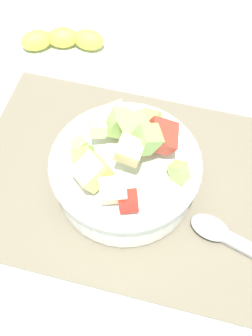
% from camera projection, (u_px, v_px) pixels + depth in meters
% --- Properties ---
extents(ground_plane, '(2.40, 2.40, 0.00)m').
position_uv_depth(ground_plane, '(127.00, 182.00, 0.74)').
color(ground_plane, silver).
extents(placemat, '(0.46, 0.33, 0.01)m').
position_uv_depth(placemat, '(127.00, 181.00, 0.73)').
color(placemat, '#756B56').
rests_on(placemat, ground_plane).
extents(salad_bowl, '(0.21, 0.21, 0.13)m').
position_uv_depth(salad_bowl, '(126.00, 170.00, 0.69)').
color(salad_bowl, white).
rests_on(salad_bowl, placemat).
extents(serving_spoon, '(0.20, 0.08, 0.01)m').
position_uv_depth(serving_spoon, '(237.00, 242.00, 0.67)').
color(serving_spoon, '#B7B7BC').
rests_on(serving_spoon, placemat).
extents(banana_whole, '(0.15, 0.07, 0.04)m').
position_uv_depth(banana_whole, '(63.00, 39.00, 0.88)').
color(banana_whole, yellow).
rests_on(banana_whole, ground_plane).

